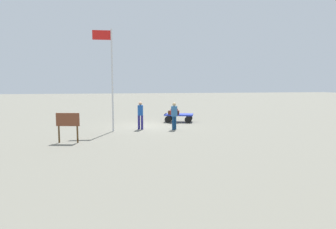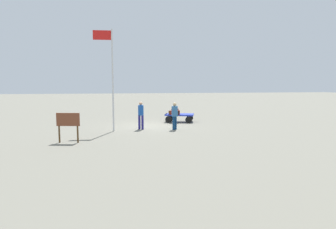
% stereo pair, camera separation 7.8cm
% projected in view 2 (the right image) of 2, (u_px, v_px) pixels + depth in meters
% --- Properties ---
extents(ground_plane, '(120.00, 120.00, 0.00)m').
position_uv_depth(ground_plane, '(151.00, 126.00, 19.07)').
color(ground_plane, slate).
extents(luggage_cart, '(2.25, 1.75, 0.58)m').
position_uv_depth(luggage_cart, '(179.00, 116.00, 20.95)').
color(luggage_cart, '#273BB9').
rests_on(luggage_cart, ground).
extents(suitcase_grey, '(0.58, 0.41, 0.34)m').
position_uv_depth(suitcase_grey, '(175.00, 111.00, 21.38)').
color(suitcase_grey, maroon).
rests_on(suitcase_grey, luggage_cart).
extents(suitcase_tan, '(0.54, 0.41, 0.26)m').
position_uv_depth(suitcase_tan, '(175.00, 113.00, 20.46)').
color(suitcase_tan, black).
rests_on(suitcase_tan, luggage_cart).
extents(suitcase_dark, '(0.65, 0.45, 0.30)m').
position_uv_depth(suitcase_dark, '(175.00, 113.00, 20.46)').
color(suitcase_dark, maroon).
rests_on(suitcase_dark, luggage_cart).
extents(suitcase_olive, '(0.56, 0.43, 0.26)m').
position_uv_depth(suitcase_olive, '(172.00, 113.00, 20.67)').
color(suitcase_olive, '#472914').
rests_on(suitcase_olive, luggage_cart).
extents(worker_lead, '(0.53, 0.53, 1.63)m').
position_uv_depth(worker_lead, '(175.00, 114.00, 17.45)').
color(worker_lead, navy).
rests_on(worker_lead, ground).
extents(worker_trailing, '(0.43, 0.43, 1.67)m').
position_uv_depth(worker_trailing, '(141.00, 114.00, 17.53)').
color(worker_trailing, navy).
rests_on(worker_trailing, ground).
extents(flagpole, '(1.09, 0.10, 5.82)m').
position_uv_depth(flagpole, '(110.00, 71.00, 16.60)').
color(flagpole, silver).
rests_on(flagpole, ground).
extents(signboard, '(1.08, 0.28, 1.41)m').
position_uv_depth(signboard, '(68.00, 122.00, 13.63)').
color(signboard, '#4C3319').
rests_on(signboard, ground).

